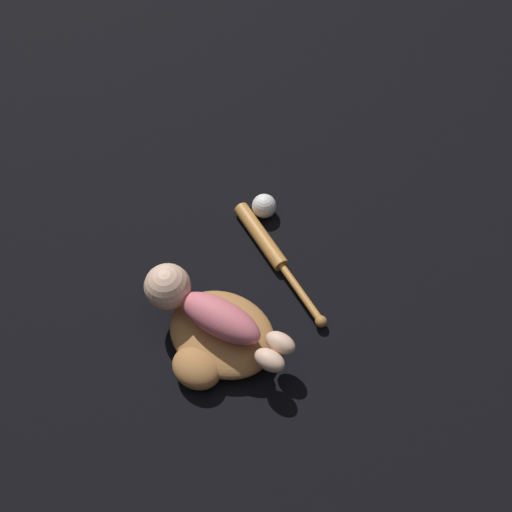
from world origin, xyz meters
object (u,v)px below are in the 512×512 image
baseball_bat (269,247)px  baby_figure (203,308)px  baseball (264,206)px  baseball_glove (218,339)px

baseball_bat → baby_figure: bearing=91.3°
baby_figure → baseball: 0.43m
baby_figure → baseball: size_ratio=5.45×
baseball_glove → baseball_bat: 0.32m
baseball → baby_figure: bearing=103.2°
baseball_bat → baseball: bearing=-50.9°
baseball → baseball_glove: bearing=109.0°
baby_figure → baseball_bat: (0.01, -0.30, -0.10)m
baseball_glove → baby_figure: 0.10m
baby_figure → baseball_bat: 0.32m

